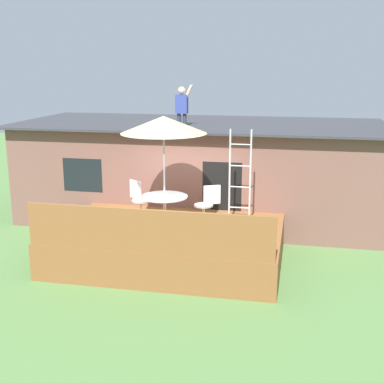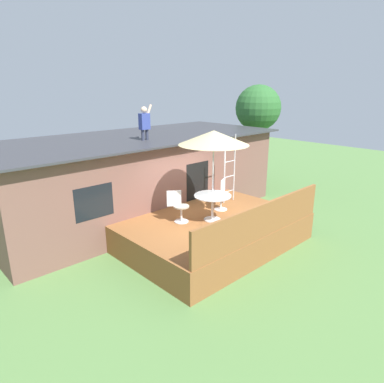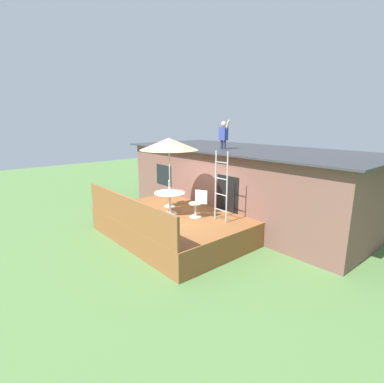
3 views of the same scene
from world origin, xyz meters
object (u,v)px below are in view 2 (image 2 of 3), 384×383
step_ladder (230,169)px  patio_chair_left (179,207)px  patio_chair_right (222,195)px  person_figure (145,121)px  patio_table (213,201)px  patio_umbrella (214,138)px  backyard_tree (258,109)px

step_ladder → patio_chair_left: bearing=-174.5°
patio_chair_left → patio_chair_right: size_ratio=1.00×
step_ladder → person_figure: 3.11m
patio_table → person_figure: 3.45m
patio_table → patio_umbrella: bearing=135.0°
step_ladder → backyard_tree: bearing=27.9°
patio_chair_right → backyard_tree: (5.71, 2.98, 2.21)m
patio_chair_left → patio_chair_right: same height
person_figure → patio_chair_right: 3.37m
patio_chair_right → step_ladder: bearing=177.8°
patio_table → step_ladder: (1.61, 0.78, 0.51)m
patio_umbrella → person_figure: person_figure is taller
patio_chair_right → backyard_tree: backyard_tree is taller
step_ladder → patio_table: bearing=-154.1°
backyard_tree → patio_table: bearing=-152.6°
patio_umbrella → patio_chair_left: size_ratio=2.76×
patio_umbrella → person_figure: size_ratio=2.29×
patio_table → patio_chair_left: size_ratio=1.13×
backyard_tree → person_figure: bearing=-174.6°
person_figure → backyard_tree: size_ratio=0.24×
patio_umbrella → backyard_tree: 7.44m
patio_table → backyard_tree: (6.60, 3.42, 2.08)m
patio_chair_left → patio_chair_right: bearing=31.5°
step_ladder → backyard_tree: 5.86m
patio_table → person_figure: bearing=94.7°
step_ladder → patio_chair_right: bearing=-155.3°
patio_table → patio_umbrella: size_ratio=0.41×
patio_umbrella → backyard_tree: bearing=27.4°
patio_table → patio_chair_left: bearing=145.2°
person_figure → patio_chair_left: 3.15m
person_figure → patio_chair_left: size_ratio=1.21×
backyard_tree → step_ladder: bearing=-152.1°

